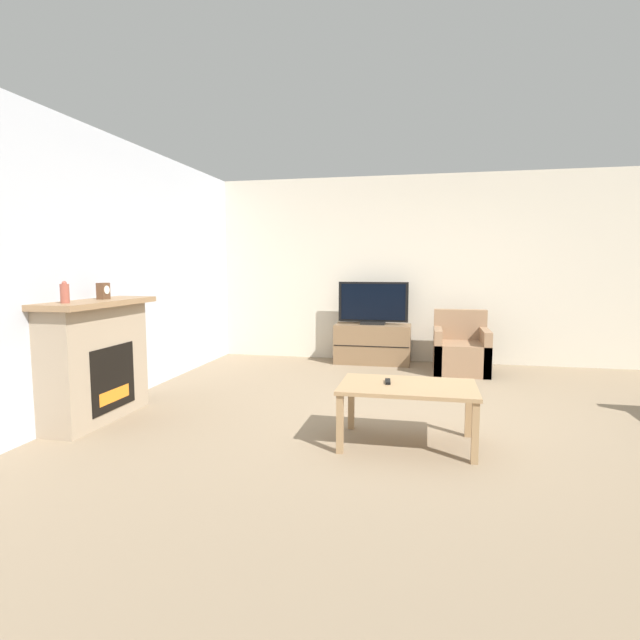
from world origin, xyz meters
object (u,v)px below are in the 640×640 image
tv_stand (373,344)px  mantel_vase_left (65,293)px  mantel_clock (103,291)px  remote (388,381)px  fireplace (96,359)px  tv (373,305)px  armchair (461,352)px  coffee_table (408,392)px

tv_stand → mantel_vase_left: bearing=-121.2°
mantel_vase_left → mantel_clock: mantel_vase_left is taller
mantel_clock → remote: bearing=-3.2°
fireplace → tv_stand: (2.17, 3.19, -0.28)m
tv_stand → remote: 3.25m
mantel_vase_left → tv: mantel_vase_left is taller
tv → armchair: tv is taller
tv_stand → armchair: 1.26m
armchair → coffee_table: 2.96m
fireplace → mantel_vase_left: size_ratio=6.84×
tv_stand → remote: size_ratio=7.02×
mantel_clock → remote: size_ratio=0.98×
mantel_clock → armchair: (3.36, 2.71, -0.90)m
remote → coffee_table: bearing=-19.7°
fireplace → remote: fireplace is taller
tv → coffee_table: bearing=-79.3°
fireplace → remote: (2.63, -0.02, -0.07)m
fireplace → mantel_vase_left: mantel_vase_left is taller
fireplace → tv: (2.17, 3.19, 0.29)m
armchair → remote: size_ratio=5.29×
tv → coffee_table: size_ratio=0.95×
coffee_table → mantel_vase_left: bearing=-173.5°
mantel_vase_left → remote: size_ratio=1.19×
fireplace → mantel_clock: mantel_clock is taller
tv_stand → coffee_table: 3.31m
mantel_clock → tv_stand: size_ratio=0.14×
tv → remote: bearing=-81.9°
mantel_clock → tv_stand: bearing=54.9°
mantel_vase_left → mantel_clock: (0.00, 0.50, -0.01)m
remote → armchair: bearing=69.9°
mantel_vase_left → armchair: 4.74m
tv → remote: tv is taller
fireplace → tv_stand: size_ratio=1.16×
armchair → tv_stand: bearing=163.6°
mantel_vase_left → remote: bearing=7.7°
fireplace → coffee_table: fireplace is taller
tv_stand → coffee_table: tv_stand is taller
tv → armchair: bearing=-16.3°
mantel_clock → remote: 2.70m
mantel_vase_left → armchair: bearing=43.7°
fireplace → remote: size_ratio=8.15×
armchair → mantel_clock: bearing=-141.1°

